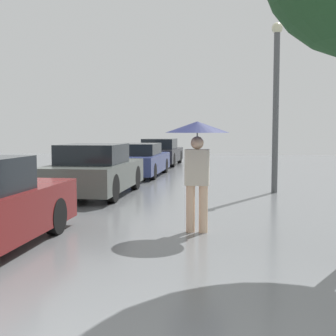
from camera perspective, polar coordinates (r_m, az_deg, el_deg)
pedestrian at (r=7.64m, az=3.58°, el=2.91°), size 1.04×1.04×1.82m
parked_car_second at (r=12.25m, az=-8.90°, el=-0.38°), size 1.75×4.00×1.32m
parked_car_third at (r=17.25m, az=-3.55°, el=0.92°), size 1.68×4.37×1.19m
parked_car_farthest at (r=22.60m, az=-0.94°, el=1.89°), size 1.72×4.36×1.26m
street_lamp at (r=12.88m, az=13.02°, el=8.34°), size 0.29×0.29×4.50m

